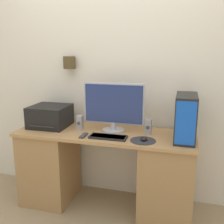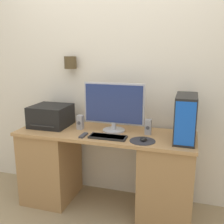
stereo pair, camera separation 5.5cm
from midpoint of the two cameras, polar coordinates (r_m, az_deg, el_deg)
ground_plane at (r=2.64m, az=-2.94°, el=-22.85°), size 12.00×12.00×0.00m
wall_back at (r=2.73m, az=1.18°, el=9.01°), size 6.40×0.18×2.70m
desk at (r=2.66m, az=-0.92°, el=-12.24°), size 1.70×0.57×0.79m
monitor at (r=2.49m, az=1.04°, el=1.34°), size 0.59×0.21×0.47m
keyboard at (r=2.36m, az=-0.24°, el=-5.43°), size 0.34×0.13×0.02m
mousepad at (r=2.30m, az=7.34°, el=-6.27°), size 0.23×0.23×0.00m
mouse at (r=2.30m, az=7.56°, el=-5.81°), size 0.06×0.09×0.03m
computer_tower at (r=2.34m, az=16.37°, el=-1.28°), size 0.18×0.39×0.40m
printer at (r=2.76m, az=-12.60°, el=-0.81°), size 0.37×0.37×0.22m
speaker_left at (r=2.61m, az=-6.33°, el=-2.22°), size 0.06×0.07×0.14m
speaker_right at (r=2.47m, az=8.53°, el=-3.23°), size 0.06×0.07×0.14m
remote_control at (r=2.42m, az=-5.59°, el=-5.07°), size 0.04×0.14×0.02m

